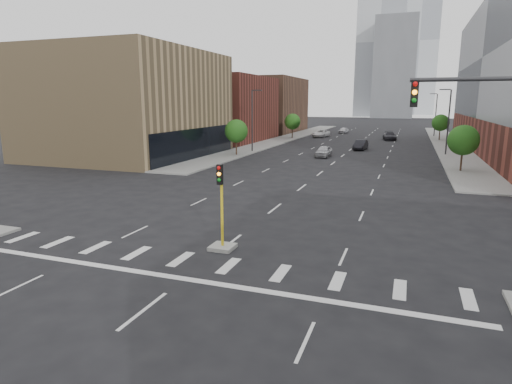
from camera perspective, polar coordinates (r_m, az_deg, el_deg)
The scene contains 22 objects.
ground at distance 15.18m, azimuth -19.23°, elevation -17.99°, with size 400.00×400.00×0.00m, color black.
sidewalk_left_far at distance 87.60m, azimuth 4.04°, elevation 7.16°, with size 5.00×92.00×0.15m, color gray.
sidewalk_right_far at distance 84.58m, azimuth 24.11°, elevation 5.98°, with size 5.00×92.00×0.15m, color gray.
building_left_mid at distance 61.72m, azimuth -16.43°, elevation 11.13°, with size 20.00×24.00×14.00m, color #A2865C.
building_left_far_a at distance 84.19m, azimuth -5.79°, elevation 10.97°, with size 20.00×22.00×12.00m, color brown.
building_left_far_b at distance 108.24m, azimuth 0.24°, elevation 11.51°, with size 20.00×24.00×13.00m, color brown.
tower_left at distance 232.27m, azimuth 16.34°, elevation 18.35°, with size 22.00×22.00×70.00m, color #B2B7BC.
tower_right at distance 271.99m, azimuth 20.96°, elevation 18.12°, with size 20.00×20.00×80.00m, color #B2B7BC.
tower_mid at distance 210.71m, azimuth 18.01°, elevation 15.40°, with size 18.00×18.00×44.00m, color slate.
median_traffic_signal at distance 21.84m, azimuth -4.55°, elevation -5.21°, with size 1.20×1.20×4.40m.
streetlight_right_a at distance 65.24m, azimuth 24.22°, elevation 8.84°, with size 1.60×0.22×9.07m.
streetlight_right_b at distance 100.17m, azimuth 22.80°, elevation 9.70°, with size 1.60×0.22×9.07m.
streetlight_left at distance 63.99m, azimuth -0.44°, elevation 9.84°, with size 1.60×0.22×9.07m.
tree_left_near at distance 59.64m, azimuth -2.65°, elevation 8.11°, with size 3.20×3.20×4.85m.
tree_left_far at distance 88.08m, azimuth 4.89°, elevation 9.33°, with size 3.20×3.20×4.85m.
tree_right_near at distance 50.47m, azimuth 25.92°, elevation 6.23°, with size 3.20×3.20×4.85m.
tree_right_far at distance 90.27m, azimuth 23.39°, elevation 8.47°, with size 3.20×3.20×4.85m.
car_near_left at distance 59.14m, azimuth 9.01°, elevation 5.38°, with size 1.80×4.47×1.52m, color #A3A4A8.
car_mid_right at distance 69.05m, azimuth 13.79°, elevation 6.12°, with size 1.60×4.60×1.52m, color black.
car_far_left at distance 92.15m, azimuth 8.68°, elevation 7.72°, with size 2.55×5.52×1.53m, color white.
car_deep_right at distance 87.92m, azimuth 17.38°, elevation 7.14°, with size 2.25×5.53×1.60m, color black.
car_distant at distance 104.50m, azimuth 11.60°, elevation 8.06°, with size 1.63×4.05×1.38m, color silver.
Camera 1 is at (8.65, -10.02, 7.42)m, focal length 30.00 mm.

